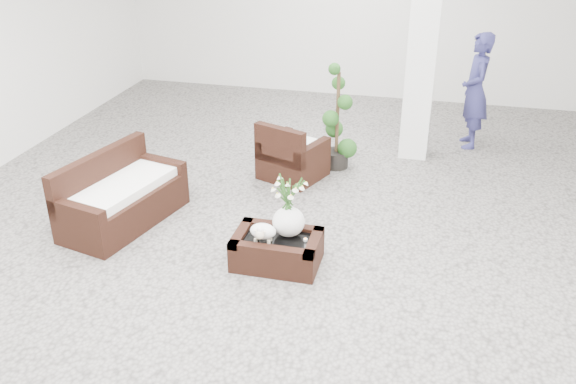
% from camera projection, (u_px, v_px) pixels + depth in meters
% --- Properties ---
extents(ground, '(11.00, 11.00, 0.00)m').
position_uv_depth(ground, '(290.00, 237.00, 7.11)').
color(ground, gray).
rests_on(ground, ground).
extents(column, '(0.40, 0.40, 3.50)m').
position_uv_depth(column, '(424.00, 37.00, 8.51)').
color(column, white).
rests_on(column, ground).
extents(coffee_table, '(0.90, 0.60, 0.31)m').
position_uv_depth(coffee_table, '(277.00, 251.00, 6.54)').
color(coffee_table, black).
rests_on(coffee_table, ground).
extents(sheep_figurine, '(0.28, 0.23, 0.21)m').
position_uv_depth(sheep_figurine, '(263.00, 233.00, 6.36)').
color(sheep_figurine, white).
rests_on(sheep_figurine, coffee_table).
extents(planter_narcissus, '(0.44, 0.44, 0.80)m').
position_uv_depth(planter_narcissus, '(289.00, 201.00, 6.36)').
color(planter_narcissus, white).
rests_on(planter_narcissus, coffee_table).
extents(tealight, '(0.04, 0.04, 0.03)m').
position_uv_depth(tealight, '(305.00, 239.00, 6.42)').
color(tealight, white).
rests_on(tealight, coffee_table).
extents(armchair, '(0.97, 0.95, 0.81)m').
position_uv_depth(armchair, '(293.00, 149.00, 8.40)').
color(armchair, black).
rests_on(armchair, ground).
extents(loveseat, '(1.09, 1.69, 0.83)m').
position_uv_depth(loveseat, '(122.00, 191.00, 7.24)').
color(loveseat, black).
rests_on(loveseat, ground).
extents(topiary, '(0.39, 0.39, 1.48)m').
position_uv_depth(topiary, '(337.00, 117.00, 8.56)').
color(topiary, '#1C4416').
rests_on(topiary, ground).
extents(shopper, '(0.51, 0.69, 1.74)m').
position_uv_depth(shopper, '(475.00, 91.00, 9.23)').
color(shopper, navy).
rests_on(shopper, ground).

